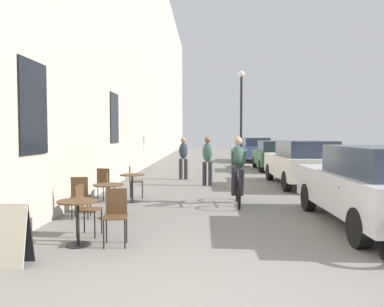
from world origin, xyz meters
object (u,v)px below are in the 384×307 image
at_px(sandwich_board_sign, 9,235).
at_px(street_lamp, 241,107).
at_px(cafe_chair_mid_toward_wall, 80,194).
at_px(pedestrian_near, 207,158).
at_px(parked_car_fourth, 254,149).
at_px(cafe_table_far, 132,182).
at_px(cafe_chair_far_toward_wall, 134,179).
at_px(parked_car_second, 302,162).
at_px(cafe_chair_near_toward_wall, 85,206).
at_px(cafe_chair_far_toward_street, 105,182).
at_px(cafe_table_near, 78,213).
at_px(cafe_chair_mid_toward_street, 112,190).
at_px(parked_car_third, 274,155).
at_px(parked_motorcycle, 370,222).
at_px(parked_car_nearest, 375,185).
at_px(cafe_chair_near_toward_street, 116,212).
at_px(pedestrian_mid, 183,156).
at_px(cafe_table_mid, 109,194).
at_px(cyclist_on_bicycle, 238,172).

height_order(sandwich_board_sign, street_lamp, street_lamp).
height_order(cafe_chair_mid_toward_wall, sandwich_board_sign, cafe_chair_mid_toward_wall).
height_order(pedestrian_near, parked_car_fourth, pedestrian_near).
relative_size(cafe_table_far, cafe_chair_far_toward_wall, 0.81).
bearing_deg(parked_car_second, cafe_chair_near_toward_wall, -129.23).
distance_m(cafe_chair_far_toward_street, parked_car_second, 6.82).
xyz_separation_m(cafe_table_near, cafe_chair_far_toward_wall, (0.04, 4.52, -0.00)).
bearing_deg(cafe_chair_mid_toward_street, cafe_table_near, -88.07).
bearing_deg(cafe_chair_near_toward_wall, parked_car_fourth, 74.05).
relative_size(cafe_table_near, cafe_chair_near_toward_wall, 0.81).
height_order(cafe_table_near, cafe_chair_far_toward_wall, cafe_chair_far_toward_wall).
distance_m(cafe_chair_far_toward_wall, parked_car_fourth, 15.35).
relative_size(cafe_chair_near_toward_wall, parked_car_second, 0.20).
bearing_deg(sandwich_board_sign, parked_car_third, 66.60).
distance_m(street_lamp, parked_car_third, 2.85).
distance_m(street_lamp, parked_motorcycle, 13.42).
xyz_separation_m(cafe_chair_near_toward_wall, parked_car_fourth, (5.25, 18.39, 0.28)).
bearing_deg(parked_car_third, cafe_chair_mid_toward_wall, -118.38).
bearing_deg(parked_car_nearest, cafe_chair_mid_toward_wall, 174.71).
xyz_separation_m(cafe_chair_near_toward_street, cafe_chair_far_toward_wall, (-0.55, 4.45, 0.00)).
xyz_separation_m(street_lamp, parked_car_nearest, (1.44, -11.83, -2.30)).
distance_m(cafe_chair_mid_toward_wall, sandwich_board_sign, 2.84).
xyz_separation_m(cafe_table_far, parked_car_fourth, (5.07, 15.06, 0.28)).
bearing_deg(cafe_chair_mid_toward_wall, cafe_chair_far_toward_wall, 76.78).
xyz_separation_m(cafe_table_near, parked_car_nearest, (5.23, 1.35, 0.28)).
height_order(cafe_table_far, cafe_chair_far_toward_street, cafe_chair_far_toward_street).
xyz_separation_m(cafe_chair_far_toward_street, pedestrian_mid, (1.75, 5.06, 0.41)).
bearing_deg(street_lamp, cafe_chair_far_toward_street, -115.15).
height_order(cafe_table_near, cafe_chair_near_toward_wall, cafe_chair_near_toward_wall).
bearing_deg(cafe_table_far, pedestrian_near, 58.14).
relative_size(cafe_chair_mid_toward_wall, pedestrian_mid, 0.54).
relative_size(pedestrian_mid, parked_car_third, 0.40).
xyz_separation_m(parked_car_nearest, parked_car_second, (0.10, 5.88, 0.00)).
bearing_deg(cafe_table_far, cafe_chair_mid_toward_street, -98.11).
bearing_deg(cafe_chair_far_toward_street, parked_car_second, 29.67).
bearing_deg(parked_car_third, cafe_chair_far_toward_wall, -122.47).
relative_size(pedestrian_mid, parked_car_second, 0.38).
xyz_separation_m(cafe_table_near, pedestrian_mid, (1.16, 8.91, 0.41)).
height_order(cafe_table_far, parked_car_nearest, parked_car_nearest).
relative_size(cafe_table_mid, street_lamp, 0.15).
xyz_separation_m(sandwich_board_sign, pedestrian_near, (2.71, 8.05, 0.53)).
relative_size(cafe_table_mid, cafe_table_far, 1.00).
xyz_separation_m(cafe_chair_near_toward_wall, cafe_chair_far_toward_wall, (0.11, 3.93, 0.00)).
xyz_separation_m(pedestrian_mid, street_lamp, (2.63, 4.27, 2.18)).
relative_size(cafe_chair_near_toward_wall, cafe_chair_far_toward_wall, 1.00).
relative_size(pedestrian_mid, parked_car_nearest, 0.38).
height_order(cafe_chair_near_toward_street, cafe_chair_mid_toward_street, same).
bearing_deg(parked_car_second, pedestrian_near, -177.92).
distance_m(cyclist_on_bicycle, street_lamp, 9.77).
bearing_deg(cafe_chair_far_toward_wall, parked_car_fourth, 70.43).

